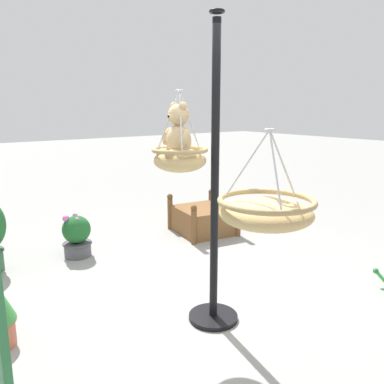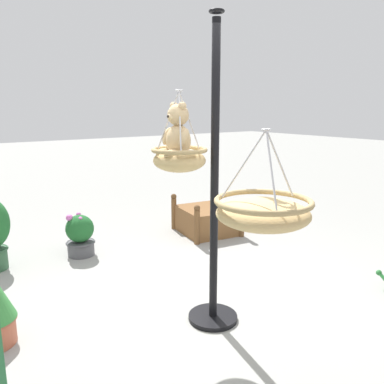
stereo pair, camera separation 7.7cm
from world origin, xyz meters
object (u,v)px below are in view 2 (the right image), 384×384
Objects in this scene: hanging_basket_with_teddy at (179,158)px; wooden_planter_box at (207,219)px; hanging_basket_left_high at (263,212)px; potted_plant_flowering_red at (80,235)px; teddy_bear at (177,134)px; display_pole_central at (214,232)px.

hanging_basket_with_teddy reaches higher than wooden_planter_box.
potted_plant_flowering_red is at bearing 2.89° from hanging_basket_left_high.
teddy_bear is at bearing -176.01° from potted_plant_flowering_red.
potted_plant_flowering_red is (2.06, 0.14, -1.39)m from teddy_bear.
hanging_basket_left_high is (-0.97, 0.01, -0.24)m from hanging_basket_with_teddy.
hanging_basket_left_high is (-0.97, -0.01, -0.43)m from teddy_bear.
hanging_basket_with_teddy is (0.15, 0.25, 0.64)m from display_pole_central.
hanging_basket_with_teddy is at bearing 59.04° from display_pole_central.
display_pole_central is 4.16× the size of hanging_basket_left_high.
potted_plant_flowering_red is at bearing 3.99° from teddy_bear.
hanging_basket_left_high is 0.64× the size of wooden_planter_box.
hanging_basket_with_teddy is 2.82m from wooden_planter_box.
teddy_bear is 1.06m from hanging_basket_left_high.
potted_plant_flowering_red is (2.21, 0.42, -0.56)m from display_pole_central.
hanging_basket_with_teddy is 1.05× the size of hanging_basket_left_high.
hanging_basket_left_high is at bearing 179.24° from hanging_basket_with_teddy.
display_pole_central reaches higher than hanging_basket_with_teddy.
display_pole_central is 2.65× the size of wooden_planter_box.
teddy_bear is at bearing 0.56° from hanging_basket_left_high.
hanging_basket_with_teddy reaches higher than hanging_basket_left_high.
potted_plant_flowering_red is (0.20, 1.89, 0.05)m from wooden_planter_box.
potted_plant_flowering_red is at bearing 83.81° from wooden_planter_box.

